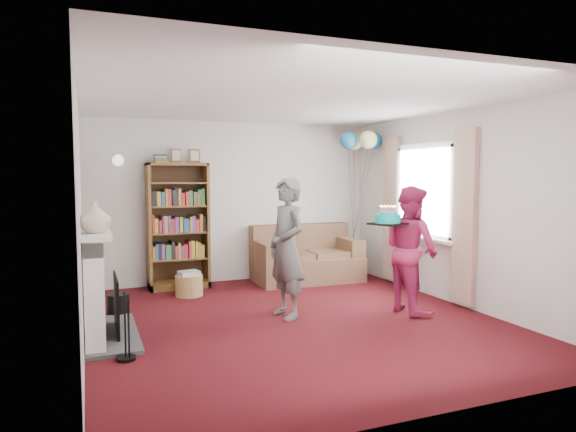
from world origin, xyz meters
name	(u,v)px	position (x,y,z in m)	size (l,w,h in m)	color
ground	(295,321)	(0.00, 0.00, 0.00)	(5.00, 5.00, 0.00)	black
wall_back	(235,202)	(0.00, 2.51, 1.25)	(4.50, 0.02, 2.50)	silver
wall_left	(79,219)	(-2.26, 0.00, 1.25)	(0.02, 5.00, 2.50)	silver
wall_right	(457,208)	(2.26, 0.00, 1.25)	(0.02, 5.00, 2.50)	silver
ceiling	(295,100)	(0.00, 0.00, 2.50)	(4.50, 5.00, 0.01)	white
fireplace	(100,289)	(-2.09, 0.19, 0.51)	(0.55, 1.80, 1.12)	#3F3F42
window_bay	(424,209)	(2.21, 0.60, 1.20)	(0.14, 2.02, 2.20)	white
wall_sconce	(118,160)	(-1.75, 2.36, 1.88)	(0.16, 0.23, 0.16)	gold
bookcase	(177,227)	(-0.94, 2.30, 0.91)	(0.88, 0.42, 2.06)	#472B14
sofa	(306,260)	(1.04, 2.07, 0.33)	(1.65, 0.88, 0.88)	brown
wicker_basket	(189,284)	(-0.89, 1.70, 0.16)	(0.38, 0.38, 0.35)	#A7834E
person_striped	(287,248)	(-0.02, 0.20, 0.82)	(0.60, 0.39, 1.65)	black
person_magenta	(411,249)	(1.48, -0.13, 0.77)	(0.75, 0.58, 1.54)	#AB2252
birthday_cake	(388,219)	(1.07, -0.24, 1.16)	(0.35, 0.35, 0.22)	black
balloons	(361,140)	(1.90, 1.86, 2.22)	(0.72, 0.72, 1.70)	#3F3F3F
mantel_vase	(95,217)	(-2.12, -0.15, 1.28)	(0.29, 0.29, 0.30)	beige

